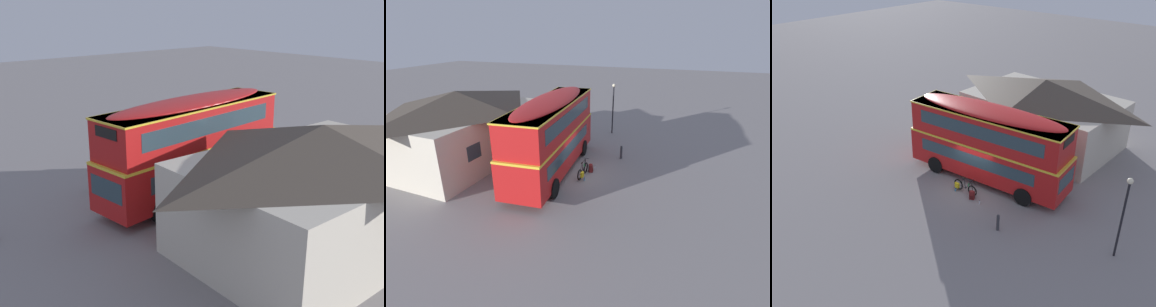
{
  "view_description": "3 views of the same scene",
  "coord_description": "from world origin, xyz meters",
  "views": [
    {
      "loc": [
        14.37,
        17.35,
        8.93
      ],
      "look_at": [
        -0.41,
        0.83,
        1.88
      ],
      "focal_mm": 44.02,
      "sensor_mm": 36.0,
      "label": 1
    },
    {
      "loc": [
        -16.06,
        -6.35,
        8.47
      ],
      "look_at": [
        -1.34,
        -0.86,
        2.06
      ],
      "focal_mm": 28.3,
      "sensor_mm": 36.0,
      "label": 2
    },
    {
      "loc": [
        13.19,
        -16.28,
        13.49
      ],
      "look_at": [
        -0.61,
        -0.1,
        2.19
      ],
      "focal_mm": 38.11,
      "sensor_mm": 36.0,
      "label": 3
    }
  ],
  "objects": [
    {
      "name": "ground_plane",
      "position": [
        0.0,
        0.0,
        0.0
      ],
      "size": [
        120.0,
        120.0,
        0.0
      ],
      "primitive_type": "plane",
      "color": "gray"
    },
    {
      "name": "water_bottle_blue_sports",
      "position": [
        -0.54,
        -0.97,
        0.1
      ],
      "size": [
        0.07,
        0.07,
        0.21
      ],
      "color": "#338CBF",
      "rests_on": "ground"
    },
    {
      "name": "backpack_on_ground",
      "position": [
        0.74,
        -0.96,
        0.29
      ],
      "size": [
        0.36,
        0.35,
        0.56
      ],
      "color": "maroon",
      "rests_on": "ground"
    },
    {
      "name": "pub_building",
      "position": [
        -0.2,
        8.24,
        2.43
      ],
      "size": [
        11.02,
        7.59,
        4.77
      ],
      "color": "beige",
      "rests_on": "ground"
    },
    {
      "name": "kerb_bollard",
      "position": [
        3.57,
        -2.3,
        0.5
      ],
      "size": [
        0.16,
        0.16,
        0.97
      ],
      "color": "#333338",
      "rests_on": "ground"
    },
    {
      "name": "double_decker_bus",
      "position": [
        0.06,
        1.37,
        2.64
      ],
      "size": [
        10.42,
        3.38,
        4.79
      ],
      "color": "black",
      "rests_on": "ground"
    },
    {
      "name": "touring_bicycle",
      "position": [
        -0.07,
        -0.7,
        0.37
      ],
      "size": [
        1.76,
        0.46,
        1.04
      ],
      "color": "black",
      "rests_on": "ground"
    },
    {
      "name": "water_bottle_clear_plastic",
      "position": [
        1.38,
        -1.04,
        0.1
      ],
      "size": [
        0.08,
        0.08,
        0.21
      ],
      "color": "silver",
      "rests_on": "ground"
    }
  ]
}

